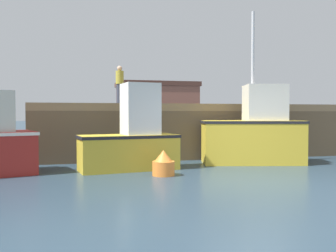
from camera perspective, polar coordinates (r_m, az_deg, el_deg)
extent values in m
cube|color=#283D4C|center=(9.03, 13.21, -8.52)|extent=(120.00, 160.00, 0.10)
cube|color=brown|center=(15.92, 4.71, 2.64)|extent=(13.07, 6.03, 0.25)
cube|color=#4E402E|center=(13.22, 8.68, -1.36)|extent=(13.07, 0.24, 1.66)
cylinder|color=#4E402E|center=(12.39, -18.81, -1.65)|extent=(0.38, 0.38, 1.66)
cylinder|color=#4E402E|center=(13.34, 8.48, -1.33)|extent=(0.38, 0.38, 1.66)
cylinder|color=#4E402E|center=(17.92, -10.17, -0.53)|extent=(0.38, 0.38, 1.66)
cylinder|color=#4E402E|center=(20.01, 12.86, -0.30)|extent=(0.38, 0.38, 1.66)
cylinder|color=#4E402E|center=(12.50, -4.65, -1.53)|extent=(6.18, 0.19, 1.52)
cube|color=gold|center=(10.55, -5.97, -4.00)|extent=(2.83, 1.40, 0.99)
cube|color=black|center=(10.51, -5.98, -1.60)|extent=(2.88, 1.43, 0.08)
cube|color=silver|center=(10.60, -4.24, 2.58)|extent=(1.07, 1.01, 1.43)
cube|color=gold|center=(12.14, 12.64, -2.39)|extent=(3.28, 1.88, 1.36)
cube|color=black|center=(12.11, 12.67, 0.58)|extent=(3.35, 1.92, 0.08)
cube|color=beige|center=(12.21, 14.45, 3.44)|extent=(1.42, 1.26, 1.12)
cylinder|color=#B7B7BC|center=(12.28, 12.74, 11.42)|extent=(0.09, 0.09, 2.28)
cylinder|color=#2D3342|center=(16.26, -7.33, 4.70)|extent=(0.29, 0.29, 0.93)
cylinder|color=#9E9333|center=(16.32, -7.34, 7.31)|extent=(0.34, 0.34, 0.56)
sphere|color=tan|center=(16.36, -7.35, 8.67)|extent=(0.22, 0.22, 0.22)
cube|color=brown|center=(42.39, -1.69, 2.85)|extent=(8.69, 4.49, 4.62)
cube|color=#4F2D24|center=(42.51, -1.69, 6.31)|extent=(9.04, 4.67, 0.50)
cylinder|color=orange|center=(9.59, -0.70, -6.45)|extent=(0.57, 0.57, 0.37)
cone|color=orange|center=(9.55, -0.70, -4.52)|extent=(0.45, 0.45, 0.28)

